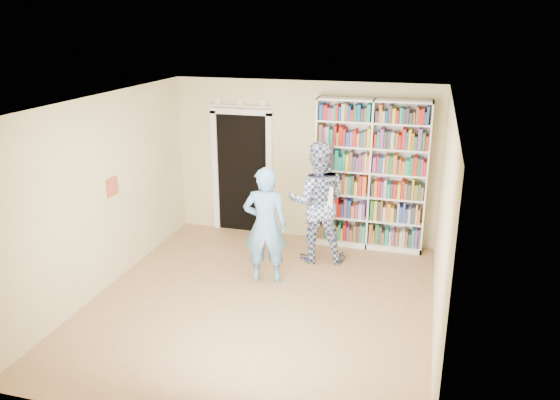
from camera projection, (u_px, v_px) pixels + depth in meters
name	position (u px, v px, depth m)	size (l,w,h in m)	color
floor	(260.00, 303.00, 7.37)	(5.00, 5.00, 0.00)	#A0734D
ceiling	(258.00, 102.00, 6.51)	(5.00, 5.00, 0.00)	white
wall_back	(304.00, 161.00, 9.23)	(4.50, 4.50, 0.00)	beige
wall_left	(104.00, 194.00, 7.51)	(5.00, 5.00, 0.00)	beige
wall_right	(443.00, 225.00, 6.37)	(5.00, 5.00, 0.00)	beige
bookshelf	(371.00, 175.00, 8.82)	(1.79, 0.34, 2.46)	white
doorway	(242.00, 167.00, 9.54)	(1.10, 0.08, 2.43)	black
wall_art	(112.00, 187.00, 7.67)	(0.03, 0.25, 0.25)	brown
man_blue	(265.00, 226.00, 7.73)	(0.63, 0.41, 1.72)	#5E9CD2
man_plaid	(317.00, 202.00, 8.41)	(0.93, 0.72, 1.91)	navy
paper_sheet	(325.00, 197.00, 8.14)	(0.23, 0.01, 0.33)	white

